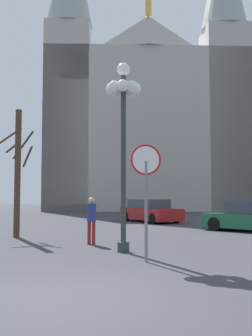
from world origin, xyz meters
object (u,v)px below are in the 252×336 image
(street_lamp, at_px, (123,112))
(bare_tree, at_px, (18,170))
(pedestrian_walking, at_px, (91,216))
(cathedral, at_px, (146,114))
(stop_sign, at_px, (146,179))
(parked_car_near_red, at_px, (150,211))

(street_lamp, height_order, bare_tree, street_lamp)
(street_lamp, distance_m, pedestrian_walking, 3.88)
(cathedral, distance_m, stop_sign, 33.80)
(stop_sign, bearing_deg, street_lamp, 110.78)
(stop_sign, xyz_separation_m, bare_tree, (-5.10, 5.56, 0.59))
(cathedral, height_order, pedestrian_walking, cathedral)
(pedestrian_walking, bearing_deg, cathedral, 84.82)
(stop_sign, relative_size, street_lamp, 0.52)
(street_lamp, xyz_separation_m, parked_car_near_red, (1.26, 12.62, -3.60))
(cathedral, xyz_separation_m, street_lamp, (-1.49, -30.97, -6.54))
(cathedral, bearing_deg, bare_tree, -102.38)
(pedestrian_walking, bearing_deg, street_lamp, -55.47)
(street_lamp, relative_size, parked_car_near_red, 1.22)
(pedestrian_walking, bearing_deg, parked_car_near_red, 77.52)
(street_lamp, relative_size, pedestrian_walking, 3.58)
(parked_car_near_red, height_order, pedestrian_walking, pedestrian_walking)
(stop_sign, xyz_separation_m, pedestrian_walking, (-1.81, 3.38, -1.16))
(street_lamp, height_order, parked_car_near_red, street_lamp)
(stop_sign, height_order, bare_tree, bare_tree)
(street_lamp, bearing_deg, stop_sign, -69.22)
(parked_car_near_red, xyz_separation_m, pedestrian_walking, (-2.42, -10.93, 0.31))
(cathedral, bearing_deg, parked_car_near_red, -90.73)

